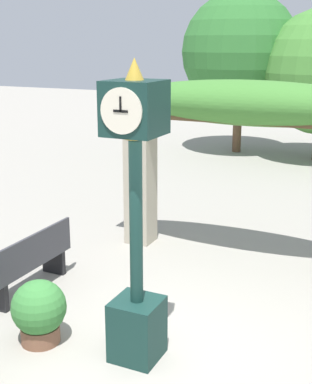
% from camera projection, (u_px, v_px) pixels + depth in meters
% --- Properties ---
extents(ground_plane, '(60.00, 60.00, 0.00)m').
position_uv_depth(ground_plane, '(160.00, 356.00, 6.12)').
color(ground_plane, gray).
extents(pedestal_clock, '(0.55, 0.59, 3.32)m').
position_uv_depth(pedestal_clock, '(136.00, 227.00, 5.69)').
color(pedestal_clock, '#14332D').
rests_on(pedestal_clock, ground).
extents(pergola, '(4.75, 1.05, 2.92)m').
position_uv_depth(pergola, '(246.00, 124.00, 8.29)').
color(pergola, '#A89E89').
rests_on(pergola, ground).
extents(potted_plant_near_left, '(0.65, 0.65, 0.78)m').
position_uv_depth(potted_plant_near_left, '(39.00, 311.00, 6.30)').
color(potted_plant_near_left, brown).
rests_on(potted_plant_near_left, ground).
extents(park_bench, '(0.42, 1.64, 0.89)m').
position_uv_depth(park_bench, '(29.00, 262.00, 7.61)').
color(park_bench, '#38383D').
rests_on(park_bench, ground).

